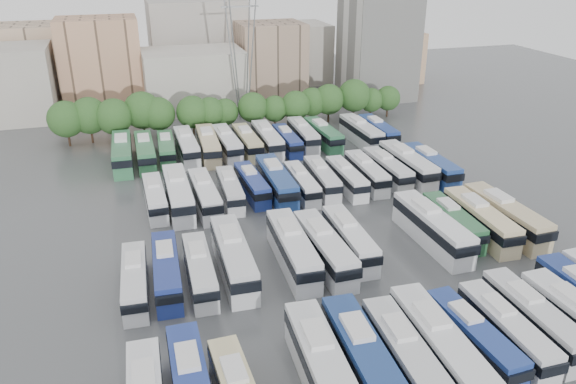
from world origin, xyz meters
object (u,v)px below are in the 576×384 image
object	(u,v)px
bus_r2_s6	(276,181)
bus_r2_s13	(431,165)
bus_r0_s4	(322,367)
bus_r3_s2	(166,149)
bus_r1_s12	(480,220)
bus_r2_s4	(230,190)
bus_r2_s9	(346,178)
bus_r1_s3	(233,257)
bus_r2_s1	(155,197)
bus_r2_s10	(367,172)
bus_r1_s0	(135,280)
bus_r2_s2	(178,193)
bus_r2_s3	(205,195)
bus_r2_s5	(252,184)
apartment_tower	(378,38)
bus_r3_s8	(287,141)
bus_r1_s6	(324,248)
bus_r3_s5	(227,143)
electricity_pylon	(240,20)
bus_r3_s1	(145,151)
bus_r2_s8	(322,178)
bus_r0_s9	(506,330)
bus_r3_s0	(122,153)
bus_r3_s13	(378,131)
bus_r0_s6	(405,358)
bus_r2_s11	(387,169)
bus_r3_s3	(187,146)
bus_r0_s5	(363,359)
bus_r2_s7	(302,183)
bus_r0_s8	(473,337)
bus_r3_s12	(361,132)
bus_r1_s7	(350,239)
bus_r1_s1	(167,270)
bus_r3_s4	(208,145)
bus_r2_s12	(407,164)
bus_r1_s5	(293,249)
bus_r1_s13	(505,216)
bus_r0_s10	(533,317)
bus_r3_s10	(323,134)

from	to	relation	value
bus_r2_s6	bus_r2_s13	distance (m)	23.31
bus_r0_s4	bus_r3_s2	size ratio (longest dim) A/B	1.17
bus_r1_s12	bus_r2_s4	world-z (taller)	bus_r1_s12
bus_r0_s4	bus_r2_s9	world-z (taller)	bus_r0_s4
bus_r1_s3	bus_r2_s1	xyz separation A→B (m)	(-6.57, 18.29, -0.36)
bus_r2_s10	bus_r1_s0	bearing A→B (deg)	-148.49
bus_r2_s4	bus_r2_s2	bearing A→B (deg)	-176.86
bus_r2_s3	bus_r2_s5	size ratio (longest dim) A/B	1.09
apartment_tower	bus_r3_s8	bearing A→B (deg)	-135.50
bus_r1_s6	bus_r3_s5	world-z (taller)	bus_r1_s6
electricity_pylon	bus_r3_s1	size ratio (longest dim) A/B	2.70
bus_r3_s2	bus_r2_s3	bearing A→B (deg)	-78.60
bus_r2_s8	bus_r0_s9	bearing A→B (deg)	-81.52
bus_r1_s0	bus_r2_s1	bearing A→B (deg)	82.40
bus_r3_s0	bus_r2_s3	bearing A→B (deg)	-61.39
bus_r1_s3	bus_r2_s3	world-z (taller)	bus_r1_s3
bus_r0_s9	bus_r2_s2	bearing A→B (deg)	123.18
bus_r2_s9	bus_r3_s13	distance (m)	22.27
electricity_pylon	bus_r2_s3	world-z (taller)	electricity_pylon
bus_r3_s1	bus_r2_s6	bearing A→B (deg)	-47.28
bus_r0_s6	bus_r2_s11	distance (m)	40.85
bus_r1_s6	bus_r2_s13	xyz separation A→B (m)	(23.28, 18.43, -0.04)
apartment_tower	bus_r3_s3	world-z (taller)	apartment_tower
bus_r2_s2	bus_r0_s5	bearing A→B (deg)	-73.93
bus_r2_s7	bus_r3_s5	size ratio (longest dim) A/B	0.87
bus_r2_s5	bus_r3_s5	xyz separation A→B (m)	(-0.12, 17.17, 0.22)
bus_r0_s8	bus_r3_s12	world-z (taller)	bus_r3_s12
bus_r2_s7	bus_r2_s8	size ratio (longest dim) A/B	0.97
bus_r2_s3	bus_r2_s5	xyz separation A→B (m)	(6.76, 2.01, -0.16)
bus_r1_s7	bus_r3_s13	distance (m)	39.92
bus_r1_s1	bus_r3_s4	size ratio (longest dim) A/B	0.91
bus_r0_s6	bus_r1_s6	world-z (taller)	bus_r1_s6
bus_r2_s10	bus_r3_s8	distance (m)	18.30
bus_r2_s10	bus_r2_s12	bearing A→B (deg)	5.67
bus_r1_s1	bus_r2_s1	xyz separation A→B (m)	(0.29, 18.53, -0.11)
electricity_pylon	bus_r3_s1	bearing A→B (deg)	-135.30
bus_r2_s2	bus_r2_s10	size ratio (longest dim) A/B	1.15
bus_r1_s5	bus_r3_s3	size ratio (longest dim) A/B	1.06
bus_r1_s13	bus_r2_s2	world-z (taller)	bus_r1_s13
bus_r0_s10	bus_r1_s5	xyz separation A→B (m)	(-16.62, 17.18, 0.20)
bus_r1_s6	bus_r3_s4	xyz separation A→B (m)	(-6.41, 36.89, 0.00)
bus_r3_s2	bus_r1_s7	bearing A→B (deg)	-62.73
bus_r2_s5	bus_r1_s13	bearing A→B (deg)	-37.75
bus_r3_s10	bus_r2_s7	bearing A→B (deg)	-120.42
bus_r3_s0	bus_r1_s5	bearing A→B (deg)	-64.07
bus_r0_s10	bus_r3_s3	bearing A→B (deg)	113.48
bus_r2_s11	bus_r0_s10	bearing A→B (deg)	-96.41
bus_r3_s2	bus_r2_s1	bearing A→B (deg)	-97.12
bus_r0_s8	bus_r2_s4	distance (m)	38.38
bus_r2_s4	bus_r2_s10	xyz separation A→B (m)	(19.83, 0.22, 0.10)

